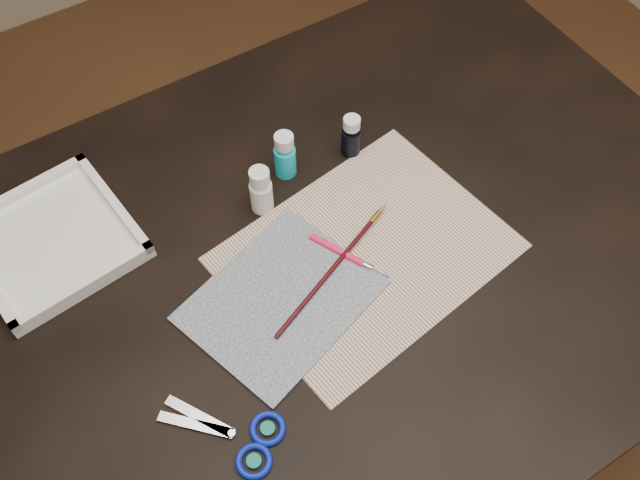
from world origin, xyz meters
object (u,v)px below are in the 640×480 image
paper (366,252)px  palette_tray (52,239)px  paint_bottle_navy (351,136)px  paint_bottle_white (261,190)px  paint_bottle_cyan (285,155)px  scissors (218,434)px  canvas (281,300)px

paper → palette_tray: (-0.39, 0.26, 0.01)m
paint_bottle_navy → palette_tray: 0.49m
paint_bottle_navy → paper: bearing=-116.5°
paint_bottle_white → paint_bottle_navy: 0.18m
paint_bottle_white → paint_bottle_cyan: paint_bottle_white is taller
scissors → palette_tray: palette_tray is taller
canvas → palette_tray: 0.36m
paint_bottle_cyan → paint_bottle_navy: 0.11m
paint_bottle_navy → palette_tray: paint_bottle_navy is taller
canvas → palette_tray: size_ratio=1.13×
canvas → palette_tray: palette_tray is taller
paint_bottle_cyan → scissors: (-0.29, -0.33, -0.04)m
paint_bottle_navy → palette_tray: size_ratio=0.34×
paper → paint_bottle_white: size_ratio=4.64×
paper → scissors: 0.34m
paint_bottle_white → paint_bottle_cyan: bearing=31.8°
paper → canvas: bearing=-178.6°
paint_bottle_navy → canvas: bearing=-142.7°
canvas → paint_bottle_cyan: bearing=57.8°
paint_bottle_cyan → paint_bottle_navy: (0.11, -0.02, -0.00)m
paper → paint_bottle_cyan: size_ratio=4.72×
paint_bottle_white → paint_bottle_cyan: (0.07, 0.04, -0.00)m
paper → paint_bottle_navy: bearing=63.5°
palette_tray → scissors: bearing=-79.3°
paint_bottle_cyan → paint_bottle_white: bearing=-148.2°
palette_tray → paint_bottle_white: bearing=-19.3°
canvas → paint_bottle_navy: size_ratio=3.30×
paint_bottle_white → paint_bottle_navy: bearing=7.0°
paper → scissors: bearing=-157.7°
paint_bottle_cyan → palette_tray: paint_bottle_cyan is taller
paper → scissors: size_ratio=2.19×
paint_bottle_white → palette_tray: (-0.30, 0.11, -0.03)m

